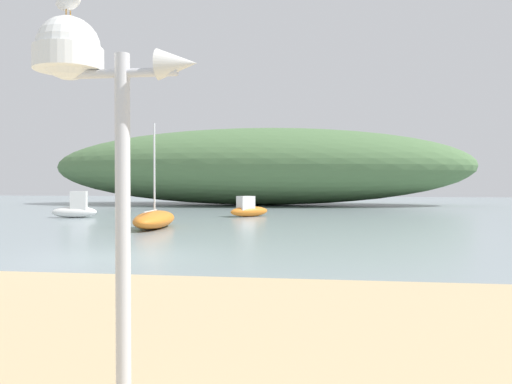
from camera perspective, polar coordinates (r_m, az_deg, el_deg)
ground_plane at (r=14.05m, az=-14.50°, el=-7.05°), size 120.00×120.00×0.00m
distant_hill at (r=45.70m, az=0.13°, el=2.85°), size 37.72×12.86×6.82m
mast_structure at (r=4.37m, az=-18.46°, el=11.63°), size 1.34×0.55×3.10m
sailboat_off_point at (r=22.50m, az=-11.29°, el=-3.01°), size 1.75×4.47×4.54m
motorboat_west_reach at (r=30.41m, az=-19.52°, el=-1.75°), size 2.58×1.52×1.50m
motorboat_outer_mooring at (r=29.60m, az=-0.86°, el=-1.93°), size 2.39×2.41×1.20m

